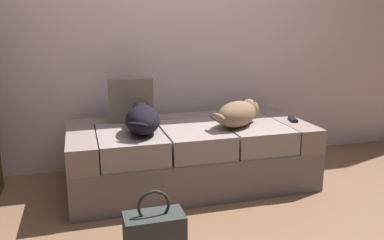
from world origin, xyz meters
TOP-DOWN VIEW (x-y plane):
  - back_wall at (0.00, 1.57)m, footprint 6.40×0.10m
  - couch at (0.00, 0.97)m, footprint 1.81×0.86m
  - dog_dark at (-0.38, 0.86)m, footprint 0.29×0.57m
  - dog_tan at (0.35, 0.85)m, footprint 0.50×0.44m
  - tv_remote at (0.82, 0.87)m, footprint 0.08×0.16m
  - throw_pillow at (-0.41, 1.20)m, footprint 0.35×0.14m
  - handbag at (-0.46, 0.05)m, footprint 0.32×0.18m

SIDE VIEW (x-z plane):
  - handbag at x=-0.46m, z-range -0.06..0.31m
  - couch at x=0.00m, z-range 0.00..0.47m
  - tv_remote at x=0.82m, z-range 0.47..0.50m
  - dog_tan at x=0.35m, z-range 0.47..0.66m
  - dog_dark at x=-0.38m, z-range 0.47..0.67m
  - throw_pillow at x=-0.41m, z-range 0.47..0.81m
  - back_wall at x=0.00m, z-range 0.00..2.80m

